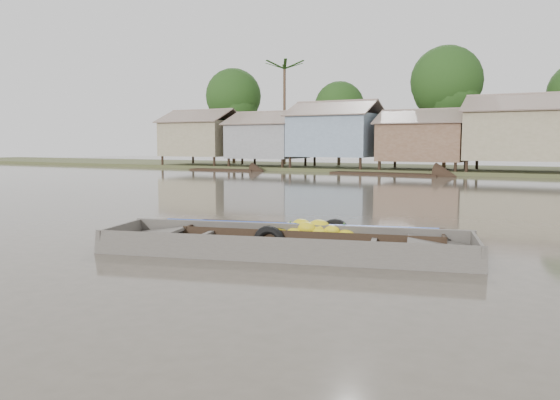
% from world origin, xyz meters
% --- Properties ---
extents(ground, '(120.00, 120.00, 0.00)m').
position_xyz_m(ground, '(0.00, 0.00, 0.00)').
color(ground, '#4D473B').
rests_on(ground, ground).
extents(riverbank, '(120.00, 12.47, 10.22)m').
position_xyz_m(riverbank, '(3.03, 31.86, 3.07)').
color(riverbank, '#384723').
rests_on(riverbank, ground).
extents(banana_boat, '(5.56, 2.46, 0.74)m').
position_xyz_m(banana_boat, '(0.47, 0.47, 0.15)').
color(banana_boat, black).
rests_on(banana_boat, ground).
extents(viewer_boat, '(7.48, 3.59, 0.58)m').
position_xyz_m(viewer_boat, '(0.44, -0.51, 0.05)').
color(viewer_boat, '#49443E').
rests_on(viewer_boat, ground).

